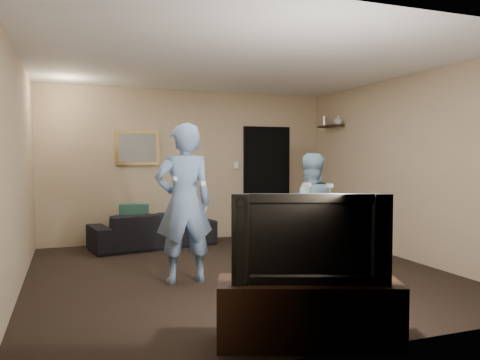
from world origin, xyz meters
name	(u,v)px	position (x,y,z in m)	size (l,w,h in m)	color
ground	(238,273)	(0.00, 0.00, 0.00)	(5.00, 5.00, 0.00)	black
ceiling	(238,64)	(0.00, 0.00, 2.60)	(5.00, 5.00, 0.04)	silver
wall_back	(190,165)	(0.00, 2.50, 1.30)	(5.00, 0.04, 2.60)	tan
wall_front	(353,179)	(0.00, -2.50, 1.30)	(5.00, 0.04, 2.60)	tan
wall_left	(17,172)	(-2.50, 0.00, 1.30)	(0.04, 5.00, 2.60)	tan
wall_right	(403,168)	(2.50, 0.00, 1.30)	(0.04, 5.00, 2.60)	tan
sofa	(153,229)	(-0.72, 2.04, 0.29)	(1.95, 0.76, 0.57)	black
throw_pillow	(134,218)	(-1.03, 2.04, 0.48)	(0.45, 0.14, 0.45)	#164339
painting_frame	(137,148)	(-0.90, 2.48, 1.60)	(0.72, 0.05, 0.57)	olive
painting_canvas	(138,148)	(-0.90, 2.45, 1.60)	(0.62, 0.01, 0.47)	slate
doorway	(267,181)	(1.45, 2.47, 1.00)	(0.90, 0.06, 2.00)	black
light_switch	(236,165)	(0.85, 2.48, 1.30)	(0.08, 0.02, 0.12)	silver
wall_shelf	(331,126)	(2.39, 1.80, 1.99)	(0.20, 0.60, 0.03)	black
shelf_vase	(338,120)	(2.39, 1.56, 2.08)	(0.15, 0.15, 0.16)	#BCBCC2
shelf_figurine	(324,121)	(2.39, 2.02, 2.09)	(0.06, 0.06, 0.18)	white
tv_console	(308,313)	(-0.24, -2.29, 0.25)	(1.41, 0.45, 0.50)	black
television	(309,237)	(-0.24, -2.29, 0.84)	(1.19, 0.16, 0.69)	black
wii_player_left	(184,203)	(-0.73, -0.19, 0.92)	(0.67, 0.51, 1.84)	#7194C4
wii_player_right	(310,212)	(0.91, -0.17, 0.75)	(0.87, 0.77, 1.50)	#94BDD8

